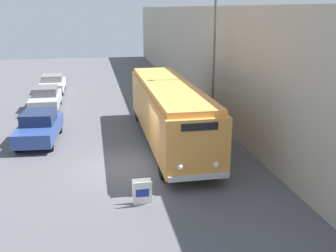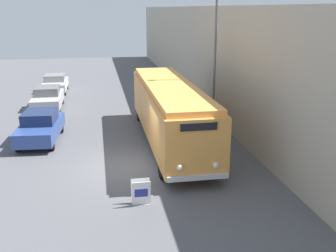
% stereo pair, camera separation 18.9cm
% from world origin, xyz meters
% --- Properties ---
extents(ground_plane, '(80.00, 80.00, 0.00)m').
position_xyz_m(ground_plane, '(0.00, 0.00, 0.00)').
color(ground_plane, '#56565B').
extents(building_wall_right, '(0.30, 60.00, 6.72)m').
position_xyz_m(building_wall_right, '(6.00, 10.00, 3.36)').
color(building_wall_right, '#B2A893').
rests_on(building_wall_right, ground_plane).
extents(vintage_bus, '(2.46, 11.61, 3.02)m').
position_xyz_m(vintage_bus, '(2.35, 2.97, 1.71)').
color(vintage_bus, black).
rests_on(vintage_bus, ground_plane).
extents(sign_board, '(0.66, 0.35, 0.92)m').
position_xyz_m(sign_board, '(0.17, -3.40, 0.44)').
color(sign_board, gray).
rests_on(sign_board, ground_plane).
extents(streetlamp, '(0.36, 0.36, 7.69)m').
position_xyz_m(streetlamp, '(4.94, 4.06, 4.86)').
color(streetlamp, '#595E60').
rests_on(streetlamp, ground_plane).
extents(parked_car_near, '(2.14, 4.40, 1.57)m').
position_xyz_m(parked_car_near, '(-4.14, 4.32, 0.78)').
color(parked_car_near, black).
rests_on(parked_car_near, ground_plane).
extents(parked_car_mid, '(1.82, 4.31, 1.54)m').
position_xyz_m(parked_car_mid, '(-4.51, 11.18, 0.78)').
color(parked_car_mid, black).
rests_on(parked_car_mid, ground_plane).
extents(parked_car_far, '(1.84, 4.10, 1.42)m').
position_xyz_m(parked_car_far, '(-4.57, 16.96, 0.72)').
color(parked_car_far, black).
rests_on(parked_car_far, ground_plane).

